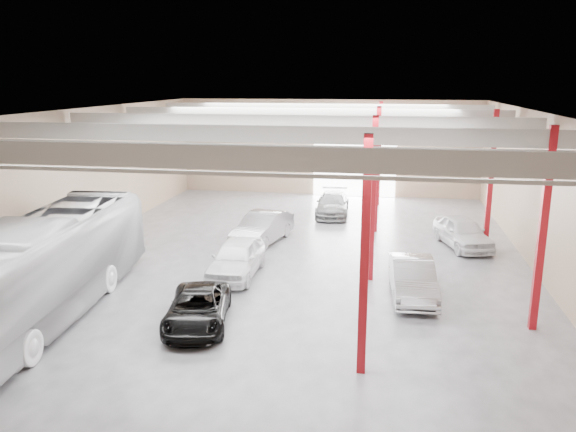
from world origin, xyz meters
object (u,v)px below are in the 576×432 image
(car_row_a, at_px, (236,258))
(car_right_far, at_px, (463,232))
(black_sedan, at_px, (198,308))
(car_row_b, at_px, (262,228))
(coach_bus, at_px, (40,269))
(car_right_near, at_px, (413,278))
(car_row_c, at_px, (333,204))

(car_row_a, height_order, car_right_far, car_row_a)
(black_sedan, distance_m, car_row_b, 10.40)
(coach_bus, bearing_deg, car_right_near, 12.70)
(car_row_c, xyz_separation_m, car_right_far, (7.26, -5.81, 0.07))
(car_row_b, bearing_deg, car_row_c, 78.52)
(black_sedan, relative_size, car_row_a, 0.94)
(car_row_c, bearing_deg, black_sedan, -102.41)
(car_right_far, bearing_deg, car_row_c, 125.17)
(black_sedan, relative_size, car_row_b, 0.91)
(black_sedan, height_order, car_right_far, car_right_far)
(coach_bus, height_order, car_row_b, coach_bus)
(car_right_far, bearing_deg, car_row_b, 169.63)
(car_right_near, relative_size, car_right_far, 1.01)
(car_right_far, bearing_deg, coach_bus, -159.95)
(car_row_c, height_order, car_right_near, car_right_near)
(black_sedan, relative_size, car_right_near, 0.96)
(black_sedan, xyz_separation_m, car_right_far, (10.30, 11.44, 0.16))
(black_sedan, height_order, car_row_c, car_row_c)
(car_row_c, relative_size, car_right_far, 1.07)
(coach_bus, distance_m, car_row_c, 19.63)
(black_sedan, bearing_deg, coach_bus, 171.76)
(black_sedan, distance_m, car_row_c, 17.52)
(car_row_a, relative_size, car_row_b, 0.97)
(car_row_a, bearing_deg, car_right_near, -9.30)
(car_row_b, xyz_separation_m, car_right_near, (7.50, -6.39, -0.04))
(car_row_c, bearing_deg, car_right_near, -73.81)
(coach_bus, distance_m, car_right_near, 13.94)
(car_row_a, distance_m, car_row_b, 5.20)
(car_row_b, bearing_deg, coach_bus, -105.74)
(coach_bus, height_order, car_right_far, coach_bus)
(car_row_c, bearing_deg, car_row_b, -116.34)
(car_row_a, relative_size, car_row_c, 0.96)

